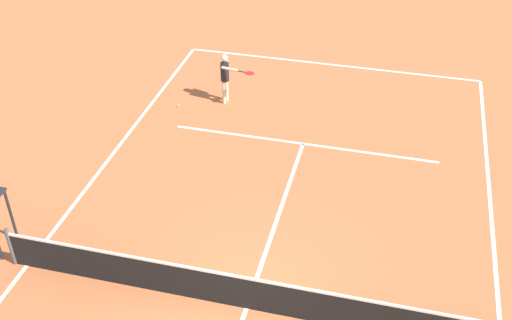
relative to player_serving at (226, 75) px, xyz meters
name	(u,v)px	position (x,y,z in m)	size (l,w,h in m)	color
ground_plane	(246,308)	(-2.96, 8.59, -1.04)	(60.00, 60.00, 0.00)	#B76038
court_lines	(246,308)	(-2.96, 8.59, -1.04)	(10.89, 24.57, 0.01)	white
tennis_net	(246,292)	(-2.96, 8.59, -0.54)	(11.49, 0.10, 1.07)	#4C4C51
player_serving	(226,75)	(0.00, 0.00, 0.00)	(1.26, 0.75, 1.74)	beige
tennis_ball	(178,106)	(1.49, 0.67, -1.00)	(0.07, 0.07, 0.07)	#CCE033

